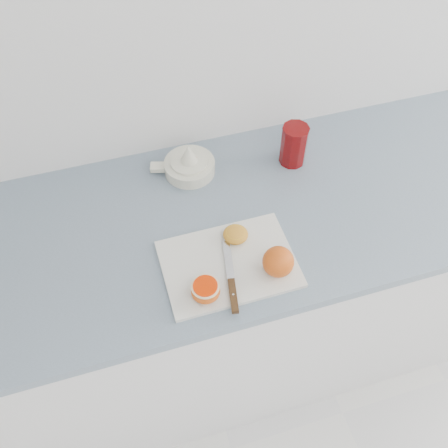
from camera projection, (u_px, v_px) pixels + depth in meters
The scene contains 8 objects.
counter at pixel (261, 287), 1.71m from camera, with size 2.27×0.64×0.89m.
cutting_board at pixel (229, 264), 1.24m from camera, with size 0.33×0.23×0.01m, color silver.
whole_orange at pixel (278, 262), 1.19m from camera, with size 0.08×0.08×0.08m.
half_orange at pixel (206, 290), 1.16m from camera, with size 0.07×0.07×0.04m.
squeezed_shell at pixel (236, 234), 1.27m from camera, with size 0.06×0.06×0.03m.
paring_knife at pixel (232, 289), 1.18m from camera, with size 0.06×0.20×0.01m.
citrus_juicer at pixel (189, 165), 1.42m from camera, with size 0.18×0.15×0.10m.
red_tumbler at pixel (294, 146), 1.42m from camera, with size 0.08×0.08×0.13m.
Camera 1 is at (-0.60, 0.89, 1.93)m, focal length 40.00 mm.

